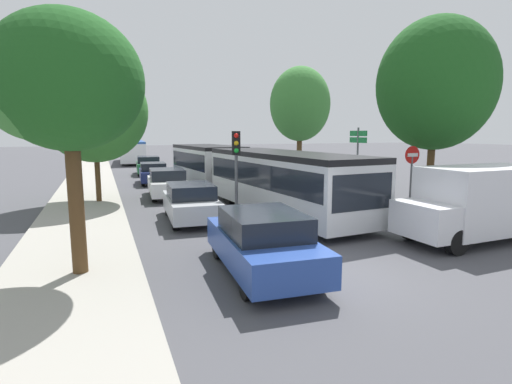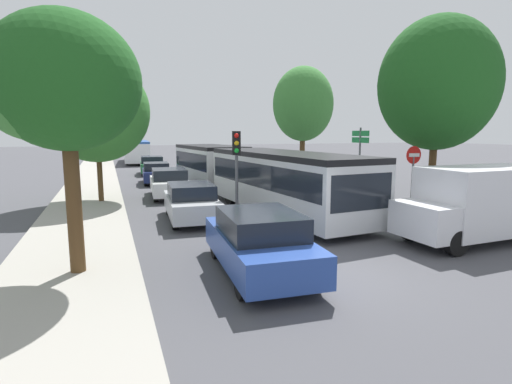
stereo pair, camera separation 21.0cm
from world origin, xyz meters
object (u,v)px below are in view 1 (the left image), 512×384
articulated_bus (245,171)px  white_van (480,201)px  no_entry_sign (411,170)px  tree_right_mid (300,104)px  queued_car_blue (263,242)px  queued_car_white (167,183)px  city_bus_rear (132,150)px  queued_car_silver (191,202)px  queued_car_navy (153,173)px  tree_right_near (435,87)px  traffic_light (236,155)px  direction_sign_post (358,148)px  tree_left_near (63,86)px  tree_left_mid (94,111)px  queued_car_green (148,165)px

articulated_bus → white_van: articulated_bus is taller
no_entry_sign → tree_right_mid: bearing=172.2°
queued_car_blue → queued_car_white: queued_car_blue is taller
city_bus_rear → queued_car_silver: (-0.22, -31.83, -0.67)m
queued_car_navy → tree_right_near: bearing=-142.4°
traffic_light → direction_sign_post: (7.68, 3.05, 0.05)m
direction_sign_post → tree_right_near: tree_right_near is taller
city_bus_rear → traffic_light: traffic_light is taller
tree_left_near → tree_right_mid: (13.98, 15.90, 0.98)m
queued_car_silver → tree_left_mid: tree_left_mid is taller
queued_car_navy → queued_car_blue: bearing=-175.2°
no_entry_sign → tree_right_near: 3.47m
tree_right_near → direction_sign_post: bearing=92.1°
queued_car_navy → articulated_bus: bearing=-154.4°
queued_car_green → direction_sign_post: direction_sign_post is taller
tree_left_near → tree_right_mid: size_ratio=0.75×
traffic_light → no_entry_sign: traffic_light is taller
tree_left_mid → tree_right_mid: (13.49, 5.63, 1.00)m
city_bus_rear → no_entry_sign: size_ratio=4.02×
tree_right_near → queued_car_white: bearing=139.7°
queued_car_silver → tree_right_mid: (10.21, 10.82, 4.59)m
queued_car_navy → queued_car_green: 6.10m
city_bus_rear → queued_car_white: city_bus_rear is taller
city_bus_rear → articulated_bus: bearing=-170.1°
white_van → direction_sign_post: (1.65, 8.70, 1.31)m
queued_car_blue → city_bus_rear: bearing=4.0°
traffic_light → queued_car_blue: bearing=2.7°
tree_right_mid → queued_car_green: bearing=143.1°
tree_left_near → tree_left_mid: size_ratio=0.89×
queued_car_silver → no_entry_sign: no_entry_sign is taller
queued_car_silver → city_bus_rear: bearing=3.4°
queued_car_blue → tree_right_near: size_ratio=0.56×
queued_car_blue → no_entry_sign: no_entry_sign is taller
direction_sign_post → tree_right_mid: size_ratio=0.45×
no_entry_sign → tree_left_near: (-12.19, -2.76, 2.47)m
queued_car_blue → queued_car_green: queued_car_blue is taller
traffic_light → tree_right_near: tree_right_near is taller
white_van → traffic_light: size_ratio=1.49×
queued_car_green → tree_left_near: (-4.21, -23.24, 3.60)m
city_bus_rear → white_van: size_ratio=2.24×
queued_car_white → direction_sign_post: 10.07m
traffic_light → tree_left_near: size_ratio=0.57×
queued_car_blue → tree_left_mid: tree_left_mid is taller
queued_car_blue → tree_right_mid: 20.24m
queued_car_blue → queued_car_green: (0.04, 24.44, -0.02)m
queued_car_green → tree_left_mid: tree_left_mid is taller
city_bus_rear → queued_car_blue: (0.16, -38.12, -0.63)m
queued_car_silver → direction_sign_post: size_ratio=1.18×
articulated_bus → queued_car_navy: bearing=-163.1°
tree_left_mid → no_entry_sign: bearing=-32.7°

